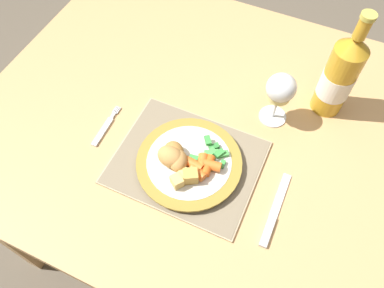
# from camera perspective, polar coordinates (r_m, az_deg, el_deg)

# --- Properties ---
(ground_plane) EXTENTS (6.00, 6.00, 0.00)m
(ground_plane) POSITION_cam_1_polar(r_m,az_deg,el_deg) (1.61, 1.92, -11.96)
(ground_plane) COLOR brown
(dining_table) EXTENTS (1.19, 0.93, 0.74)m
(dining_table) POSITION_cam_1_polar(r_m,az_deg,el_deg) (1.03, 2.95, 0.51)
(dining_table) COLOR tan
(dining_table) RESTS_ON ground
(placemat) EXTENTS (0.33, 0.27, 0.01)m
(placemat) POSITION_cam_1_polar(r_m,az_deg,el_deg) (0.88, -0.81, -2.77)
(placemat) COLOR tan
(placemat) RESTS_ON dining_table
(dinner_plate) EXTENTS (0.24, 0.24, 0.02)m
(dinner_plate) POSITION_cam_1_polar(r_m,az_deg,el_deg) (0.86, -0.57, -2.85)
(dinner_plate) COLOR silver
(dinner_plate) RESTS_ON placemat
(breaded_croquettes) EXTENTS (0.08, 0.09, 0.05)m
(breaded_croquettes) POSITION_cam_1_polar(r_m,az_deg,el_deg) (0.84, -2.84, -1.93)
(breaded_croquettes) COLOR tan
(breaded_croquettes) RESTS_ON dinner_plate
(green_beans_pile) EXTENTS (0.08, 0.09, 0.02)m
(green_beans_pile) POSITION_cam_1_polar(r_m,az_deg,el_deg) (0.86, 2.87, -1.65)
(green_beans_pile) COLOR #4CA84C
(green_beans_pile) RESTS_ON dinner_plate
(glazed_carrots) EXTENTS (0.08, 0.07, 0.02)m
(glazed_carrots) POSITION_cam_1_polar(r_m,az_deg,el_deg) (0.84, 1.49, -3.44)
(glazed_carrots) COLOR #CC5119
(glazed_carrots) RESTS_ON dinner_plate
(fork) EXTENTS (0.02, 0.13, 0.01)m
(fork) POSITION_cam_1_polar(r_m,az_deg,el_deg) (0.96, -13.17, 2.31)
(fork) COLOR silver
(fork) RESTS_ON dining_table
(table_knife) EXTENTS (0.02, 0.18, 0.01)m
(table_knife) POSITION_cam_1_polar(r_m,az_deg,el_deg) (0.84, 12.28, -10.59)
(table_knife) COLOR silver
(table_knife) RESTS_ON dining_table
(wine_glass) EXTENTS (0.07, 0.07, 0.15)m
(wine_glass) POSITION_cam_1_polar(r_m,az_deg,el_deg) (0.90, 13.35, 7.99)
(wine_glass) COLOR silver
(wine_glass) RESTS_ON dining_table
(bottle) EXTENTS (0.08, 0.08, 0.29)m
(bottle) POSITION_cam_1_polar(r_m,az_deg,el_deg) (0.95, 21.54, 9.60)
(bottle) COLOR gold
(bottle) RESTS_ON dining_table
(roast_potatoes) EXTENTS (0.06, 0.06, 0.03)m
(roast_potatoes) POSITION_cam_1_polar(r_m,az_deg,el_deg) (0.82, -1.09, -5.10)
(roast_potatoes) COLOR gold
(roast_potatoes) RESTS_ON dinner_plate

